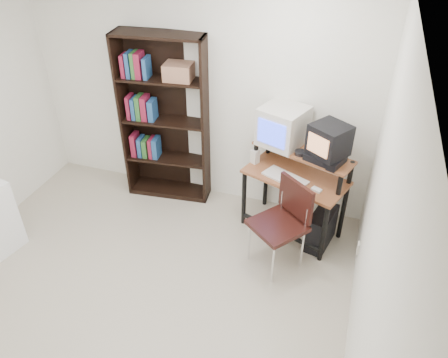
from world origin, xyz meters
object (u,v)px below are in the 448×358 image
(computer_desk, at_px, (296,180))
(bookshelf, at_px, (165,118))
(crt_monitor, at_px, (283,126))
(crt_tv, at_px, (329,140))
(school_chair, at_px, (284,216))
(pc_tower, at_px, (322,228))

(computer_desk, bearing_deg, bookshelf, -170.40)
(crt_monitor, height_order, crt_tv, crt_monitor)
(computer_desk, bearing_deg, school_chair, -71.71)
(crt_monitor, xyz_separation_m, school_chair, (0.21, -0.73, -0.59))
(bookshelf, bearing_deg, crt_monitor, -8.87)
(crt_monitor, bearing_deg, school_chair, -53.21)
(crt_tv, distance_m, school_chair, 0.86)
(crt_tv, height_order, bookshelf, bookshelf)
(crt_tv, xyz_separation_m, bookshelf, (-1.89, 0.28, -0.19))
(crt_monitor, distance_m, crt_tv, 0.54)
(pc_tower, bearing_deg, school_chair, -120.43)
(computer_desk, bearing_deg, crt_monitor, 156.00)
(school_chair, bearing_deg, pc_tower, 84.92)
(computer_desk, distance_m, bookshelf, 1.67)
(computer_desk, height_order, crt_tv, crt_tv)
(computer_desk, xyz_separation_m, school_chair, (-0.01, -0.52, -0.09))
(crt_monitor, relative_size, crt_tv, 1.22)
(computer_desk, xyz_separation_m, crt_tv, (0.28, -0.00, 0.54))
(crt_monitor, bearing_deg, computer_desk, -22.72)
(crt_monitor, height_order, pc_tower, crt_monitor)
(computer_desk, bearing_deg, pc_tower, -2.81)
(crt_monitor, relative_size, school_chair, 0.59)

